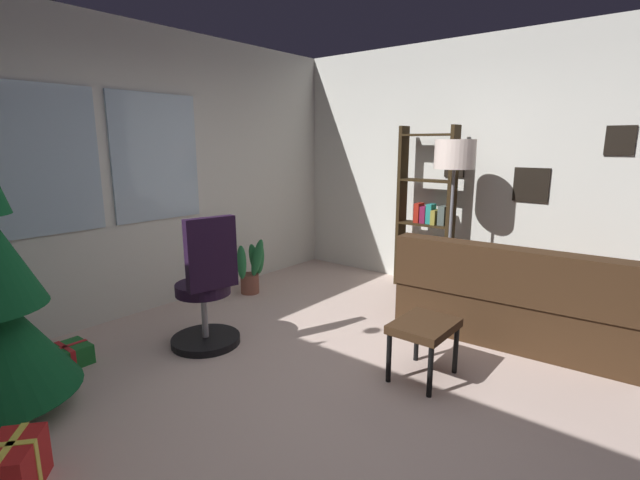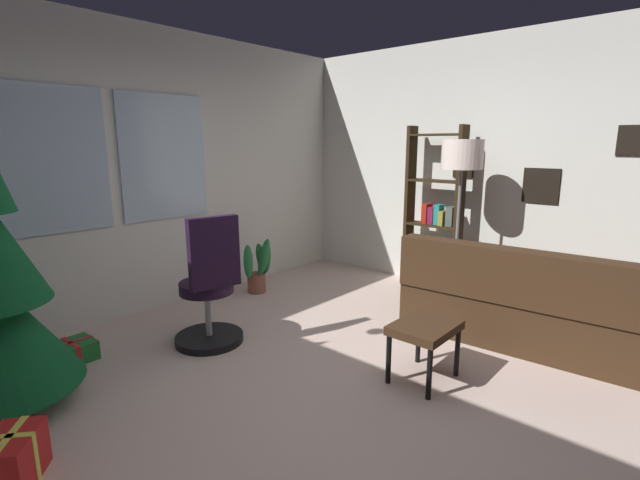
% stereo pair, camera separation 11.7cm
% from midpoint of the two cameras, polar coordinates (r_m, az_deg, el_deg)
% --- Properties ---
extents(ground_plane, '(5.04, 5.01, 0.10)m').
position_cam_midpoint_polar(ground_plane, '(3.23, 4.07, -19.25)').
color(ground_plane, beige).
extents(wall_back_with_windows, '(5.04, 0.12, 2.71)m').
position_cam_midpoint_polar(wall_back_with_windows, '(4.71, -22.38, 7.97)').
color(wall_back_with_windows, silver).
rests_on(wall_back_with_windows, ground_plane).
extents(wall_right_with_frames, '(0.12, 5.01, 2.71)m').
position_cam_midpoint_polar(wall_right_with_frames, '(5.09, 21.40, 8.23)').
color(wall_right_with_frames, silver).
rests_on(wall_right_with_frames, ground_plane).
extents(couch, '(1.68, 1.90, 0.84)m').
position_cam_midpoint_polar(couch, '(4.34, 24.27, -6.95)').
color(couch, '#382414').
rests_on(couch, ground_plane).
extents(footstool, '(0.47, 0.37, 0.42)m').
position_cam_midpoint_polar(footstool, '(3.28, 11.98, -11.07)').
color(footstool, '#382414').
rests_on(footstool, ground_plane).
extents(gift_box_red, '(0.36, 0.38, 0.26)m').
position_cam_midpoint_polar(gift_box_red, '(2.82, -35.21, -22.45)').
color(gift_box_red, red).
rests_on(gift_box_red, ground_plane).
extents(gift_box_green, '(0.32, 0.27, 0.15)m').
position_cam_midpoint_polar(gift_box_green, '(3.99, -30.15, -12.55)').
color(gift_box_green, '#1E722D').
rests_on(gift_box_green, ground_plane).
extents(office_chair, '(0.56, 0.56, 1.09)m').
position_cam_midpoint_polar(office_chair, '(3.77, -14.98, -6.91)').
color(office_chair, black).
rests_on(office_chair, ground_plane).
extents(bookshelf, '(0.18, 0.64, 1.82)m').
position_cam_midpoint_polar(bookshelf, '(5.17, 12.60, 2.60)').
color(bookshelf, black).
rests_on(bookshelf, ground_plane).
extents(floor_lamp, '(0.39, 0.39, 1.66)m').
position_cam_midpoint_polar(floor_lamp, '(4.61, 15.87, 9.13)').
color(floor_lamp, slate).
rests_on(floor_lamp, ground_plane).
extents(potted_plant, '(0.42, 0.31, 0.64)m').
position_cam_midpoint_polar(potted_plant, '(5.02, -9.23, -3.56)').
color(potted_plant, brown).
rests_on(potted_plant, ground_plane).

